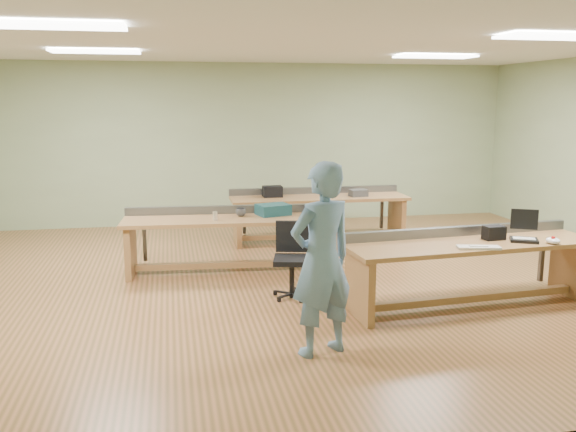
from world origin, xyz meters
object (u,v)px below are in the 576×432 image
(drinks_can, at_px, (215,216))
(person, at_px, (322,260))
(workbench_back, at_px, (319,208))
(task_chair, at_px, (292,270))
(camera_bag, at_px, (494,233))
(parts_bin_grey, at_px, (322,210))
(parts_bin_teal, at_px, (273,210))
(laptop_base, at_px, (524,240))
(mug, at_px, (241,212))
(workbench_mid, at_px, (232,231))
(workbench_front, at_px, (470,258))

(drinks_can, bearing_deg, person, -74.82)
(workbench_back, height_order, task_chair, task_chair)
(person, height_order, camera_bag, person)
(parts_bin_grey, bearing_deg, workbench_back, 77.77)
(parts_bin_teal, bearing_deg, laptop_base, -40.47)
(person, bearing_deg, mug, -103.90)
(person, relative_size, parts_bin_teal, 4.19)
(workbench_mid, bearing_deg, laptop_base, -29.89)
(task_chair, bearing_deg, parts_bin_teal, 103.41)
(workbench_mid, relative_size, camera_bag, 12.70)
(workbench_mid, height_order, person, person)
(camera_bag, relative_size, mug, 1.71)
(laptop_base, height_order, task_chair, task_chair)
(workbench_front, height_order, laptop_base, workbench_front)
(person, bearing_deg, parts_bin_teal, -112.52)
(parts_bin_teal, bearing_deg, mug, -178.23)
(workbench_front, bearing_deg, parts_bin_teal, 128.76)
(task_chair, bearing_deg, person, -78.94)
(parts_bin_teal, distance_m, mug, 0.45)
(person, height_order, laptop_base, person)
(workbench_front, xyz_separation_m, parts_bin_grey, (-1.24, 1.93, 0.25))
(camera_bag, bearing_deg, task_chair, 157.60)
(drinks_can, bearing_deg, workbench_back, 43.44)
(parts_bin_grey, bearing_deg, drinks_can, -174.88)
(workbench_mid, xyz_separation_m, mug, (0.13, 0.05, 0.25))
(person, distance_m, laptop_base, 2.71)
(person, xyz_separation_m, drinks_can, (-0.75, 2.77, -0.09))
(person, xyz_separation_m, laptop_base, (2.56, 0.87, -0.13))
(workbench_front, bearing_deg, workbench_mid, 137.24)
(drinks_can, bearing_deg, camera_bag, -30.06)
(parts_bin_teal, bearing_deg, drinks_can, -164.46)
(camera_bag, bearing_deg, person, -161.55)
(workbench_front, bearing_deg, camera_bag, 3.50)
(workbench_front, distance_m, workbench_mid, 3.17)
(parts_bin_grey, bearing_deg, workbench_front, -57.28)
(workbench_back, bearing_deg, parts_bin_teal, -123.27)
(parts_bin_grey, height_order, drinks_can, parts_bin_grey)
(parts_bin_teal, bearing_deg, workbench_front, -46.60)
(task_chair, distance_m, parts_bin_teal, 1.41)
(workbench_mid, bearing_deg, parts_bin_teal, 10.30)
(person, relative_size, camera_bag, 7.68)
(workbench_back, distance_m, camera_bag, 3.70)
(workbench_mid, bearing_deg, drinks_can, -141.34)
(workbench_front, relative_size, parts_bin_grey, 6.89)
(person, xyz_separation_m, parts_bin_teal, (0.07, 3.00, -0.07))
(parts_bin_grey, bearing_deg, workbench_mid, 178.68)
(mug, bearing_deg, workbench_back, 46.06)
(person, bearing_deg, camera_bag, -177.15)
(task_chair, relative_size, parts_bin_teal, 2.09)
(laptop_base, height_order, parts_bin_teal, parts_bin_teal)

